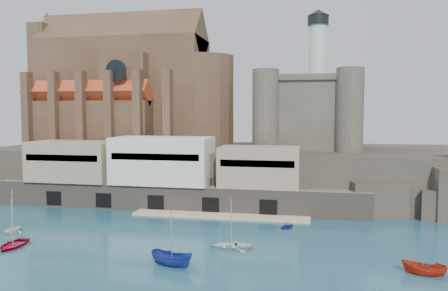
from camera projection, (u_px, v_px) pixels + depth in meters
name	position (u px, v px, depth m)	size (l,w,h in m)	color
ground	(177.00, 248.00, 56.49)	(300.00, 300.00, 0.00)	#1A4858
promontory	(230.00, 171.00, 94.64)	(100.00, 36.00, 10.00)	#2C2721
quay	(161.00, 175.00, 80.58)	(70.00, 12.00, 13.05)	#6F6459
church	(130.00, 93.00, 100.44)	(47.00, 25.93, 30.51)	#483221
castle_keep	(308.00, 109.00, 92.12)	(21.20, 21.20, 29.30)	#484438
boat_0	(13.00, 247.00, 57.15)	(3.89, 1.13, 5.45)	#A4041C
boat_2	(172.00, 266.00, 50.09)	(2.06, 2.12, 5.49)	navy
boat_4	(13.00, 232.00, 64.07)	(2.94, 1.80, 3.41)	white
boat_5	(424.00, 275.00, 47.25)	(1.73, 1.78, 4.60)	red
boat_6	(231.00, 248.00, 56.77)	(3.85, 1.12, 5.40)	white
boat_7	(287.00, 228.00, 66.28)	(2.33, 1.42, 2.70)	navy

